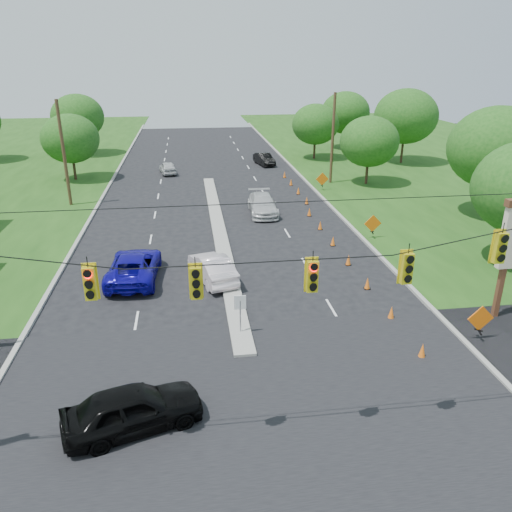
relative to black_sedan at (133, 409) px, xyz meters
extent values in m
plane|color=black|center=(4.39, -0.17, -0.83)|extent=(160.00, 160.00, 0.00)
cube|color=black|center=(4.39, -0.17, -0.83)|extent=(160.00, 14.00, 0.02)
cube|color=gray|center=(-5.71, 29.83, -0.83)|extent=(0.25, 110.00, 0.16)
cube|color=gray|center=(14.49, 29.83, -0.83)|extent=(0.25, 110.00, 0.16)
cube|color=gray|center=(4.39, 20.83, -0.83)|extent=(1.00, 34.00, 0.18)
cylinder|color=gray|center=(4.39, 5.83, 0.07)|extent=(0.06, 0.06, 1.80)
cube|color=white|center=(4.39, 5.83, 0.87)|extent=(0.55, 0.04, 0.70)
cylinder|color=black|center=(4.39, -1.17, 6.17)|extent=(24.00, 0.04, 0.04)
cube|color=yellow|center=(-0.61, -1.17, 5.40)|extent=(0.34, 0.24, 1.00)
cube|color=yellow|center=(2.39, -1.17, 5.22)|extent=(0.34, 0.24, 1.00)
cube|color=yellow|center=(5.89, -1.17, 5.22)|extent=(0.34, 0.24, 1.00)
cube|color=yellow|center=(8.89, -1.17, 5.31)|extent=(0.34, 0.24, 1.00)
cube|color=yellow|center=(11.89, -1.17, 5.84)|extent=(0.34, 0.24, 1.00)
cylinder|color=#422D1C|center=(-8.11, 29.83, 3.67)|extent=(0.28, 0.28, 9.00)
cylinder|color=#422D1C|center=(16.89, 34.83, 3.67)|extent=(0.28, 0.28, 9.00)
cube|color=#59331E|center=(17.29, 5.83, 1.37)|extent=(0.25, 0.25, 4.40)
cone|color=orange|center=(12.02, 2.83, -0.48)|extent=(0.32, 0.32, 0.70)
cone|color=orange|center=(12.02, 6.33, -0.48)|extent=(0.32, 0.32, 0.70)
cone|color=orange|center=(12.02, 9.83, -0.48)|extent=(0.32, 0.32, 0.70)
cone|color=orange|center=(12.02, 13.33, -0.48)|extent=(0.32, 0.32, 0.70)
cone|color=orange|center=(12.02, 16.83, -0.48)|extent=(0.32, 0.32, 0.70)
cone|color=orange|center=(12.02, 20.33, -0.48)|extent=(0.32, 0.32, 0.70)
cone|color=orange|center=(12.02, 23.83, -0.48)|extent=(0.32, 0.32, 0.70)
cone|color=orange|center=(12.62, 27.33, -0.48)|extent=(0.32, 0.32, 0.70)
cone|color=orange|center=(12.62, 30.83, -0.48)|extent=(0.32, 0.32, 0.70)
cone|color=orange|center=(12.62, 34.33, -0.48)|extent=(0.32, 0.32, 0.70)
cone|color=orange|center=(12.62, 37.83, -0.48)|extent=(0.32, 0.32, 0.70)
cube|color=black|center=(15.19, 3.83, -0.28)|extent=(0.06, 0.58, 0.26)
cube|color=black|center=(15.19, 3.83, -0.28)|extent=(0.06, 0.58, 0.26)
cube|color=orange|center=(15.19, 3.83, 0.32)|extent=(1.27, 0.05, 1.27)
cube|color=black|center=(15.19, 17.83, -0.28)|extent=(0.06, 0.58, 0.26)
cube|color=black|center=(15.19, 17.83, -0.28)|extent=(0.06, 0.58, 0.26)
cube|color=orange|center=(15.19, 17.83, 0.32)|extent=(1.27, 0.05, 1.27)
cube|color=black|center=(15.19, 31.83, -0.28)|extent=(0.06, 0.58, 0.26)
cube|color=black|center=(15.19, 31.83, -0.28)|extent=(0.06, 0.58, 0.26)
cube|color=orange|center=(15.19, 31.83, 0.32)|extent=(1.27, 0.05, 1.27)
cylinder|color=black|center=(-9.61, 39.83, 0.43)|extent=(0.28, 0.28, 2.52)
ellipsoid|color=#194C14|center=(-9.61, 39.83, 3.51)|extent=(5.88, 5.88, 5.04)
cylinder|color=black|center=(-11.61, 54.83, 0.61)|extent=(0.28, 0.28, 2.88)
ellipsoid|color=#194C14|center=(-11.61, 54.83, 4.13)|extent=(6.72, 6.72, 5.76)
cylinder|color=black|center=(26.39, 21.83, 0.79)|extent=(0.28, 0.28, 3.24)
ellipsoid|color=#194C14|center=(26.39, 21.83, 4.75)|extent=(7.56, 7.56, 6.48)
cylinder|color=black|center=(20.39, 33.83, 0.43)|extent=(0.28, 0.28, 2.52)
ellipsoid|color=#194C14|center=(20.39, 33.83, 3.51)|extent=(5.88, 5.88, 5.04)
cylinder|color=black|center=(28.39, 43.83, 0.79)|extent=(0.28, 0.28, 3.24)
ellipsoid|color=#194C14|center=(28.39, 43.83, 4.75)|extent=(7.56, 7.56, 6.48)
cylinder|color=black|center=(24.39, 54.83, 0.61)|extent=(0.28, 0.28, 2.88)
ellipsoid|color=#194C14|center=(24.39, 54.83, 4.13)|extent=(6.72, 6.72, 5.76)
cylinder|color=black|center=(18.39, 47.83, 0.43)|extent=(0.28, 0.28, 2.52)
ellipsoid|color=#194C14|center=(18.39, 47.83, 3.51)|extent=(5.88, 5.88, 5.04)
imported|color=black|center=(0.00, 0.00, 0.00)|extent=(5.21, 3.30, 1.65)
imported|color=white|center=(3.43, 12.24, -0.05)|extent=(2.89, 4.99, 1.55)
imported|color=#100898|center=(-1.11, 12.98, 0.00)|extent=(3.07, 6.09, 1.65)
imported|color=silver|center=(8.30, 25.04, -0.04)|extent=(2.35, 5.49, 1.58)
imported|color=silver|center=(0.05, 41.59, -0.15)|extent=(2.25, 4.17, 1.35)
imported|color=black|center=(11.47, 44.95, -0.12)|extent=(2.31, 4.49, 1.41)
camera|label=1|loc=(2.33, -14.60, 11.42)|focal=35.00mm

